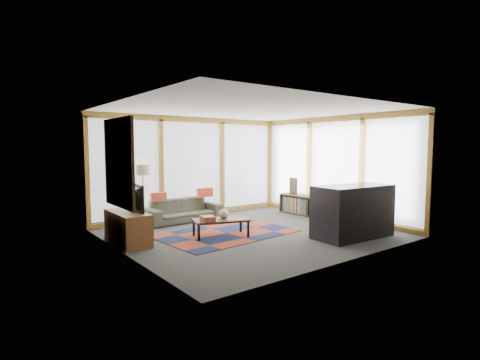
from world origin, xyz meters
TOP-DOWN VIEW (x-y plane):
  - ground at (0.00, 0.00)m, footprint 5.50×5.50m
  - room_envelope at (0.49, 0.56)m, footprint 5.52×5.02m
  - rug at (-0.48, 0.23)m, footprint 2.96×2.03m
  - sofa at (-0.59, 1.95)m, footprint 1.91×0.79m
  - pillow_left at (-1.21, 1.99)m, footprint 0.38×0.14m
  - pillow_right at (0.05, 1.96)m, footprint 0.43×0.18m
  - floor_lamp at (-1.51, 2.18)m, footprint 0.36×0.36m
  - coffee_table at (-0.74, 0.07)m, footprint 1.22×0.87m
  - book_stack at (-1.06, 0.06)m, footprint 0.30×0.35m
  - vase at (-0.65, 0.10)m, footprint 0.25×0.25m
  - bookshelf at (2.43, 0.47)m, footprint 0.38×2.11m
  - bowl_a at (2.46, -0.08)m, footprint 0.21×0.21m
  - bowl_b at (2.44, 0.27)m, footprint 0.17×0.17m
  - shelf_picture at (2.50, 1.24)m, footprint 0.11×0.34m
  - tv_console at (-2.45, 0.68)m, footprint 0.51×1.22m
  - television at (-2.35, 0.71)m, footprint 0.21×0.91m
  - bar_counter at (1.39, -1.55)m, footprint 1.71×0.88m

SIDE VIEW (x-z plane):
  - ground at x=0.00m, z-range 0.00..0.00m
  - rug at x=-0.48m, z-range 0.00..0.01m
  - coffee_table at x=-0.74m, z-range 0.00..0.37m
  - bookshelf at x=2.43m, z-range 0.00..0.53m
  - sofa at x=-0.59m, z-range 0.00..0.55m
  - tv_console at x=-2.45m, z-range 0.00..0.61m
  - book_stack at x=-1.06m, z-range 0.37..0.47m
  - vase at x=-0.65m, z-range 0.37..0.55m
  - bar_counter at x=1.39m, z-range 0.00..1.05m
  - bowl_b at x=2.44m, z-range 0.53..0.60m
  - bowl_a at x=2.46m, z-range 0.53..0.62m
  - pillow_left at x=-1.21m, z-range 0.55..0.76m
  - pillow_right at x=0.05m, z-range 0.55..0.78m
  - floor_lamp at x=-1.51m, z-range 0.00..1.42m
  - shelf_picture at x=2.50m, z-range 0.53..0.97m
  - television at x=-2.35m, z-range 0.61..1.13m
  - room_envelope at x=0.49m, z-range 0.23..2.85m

